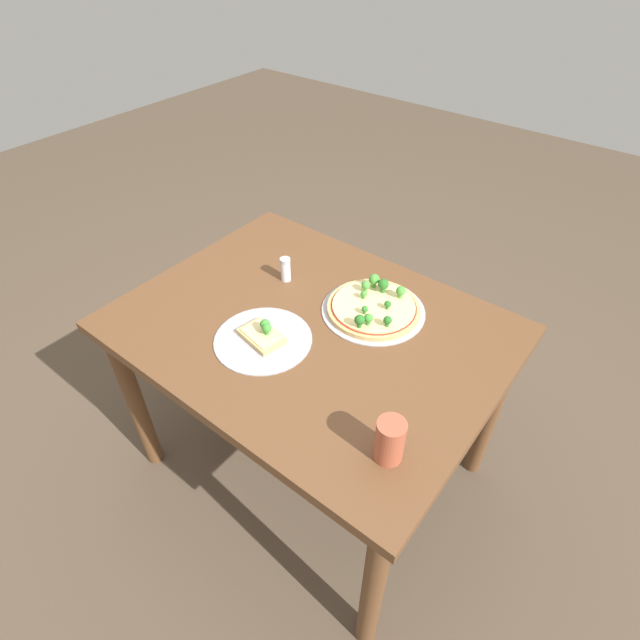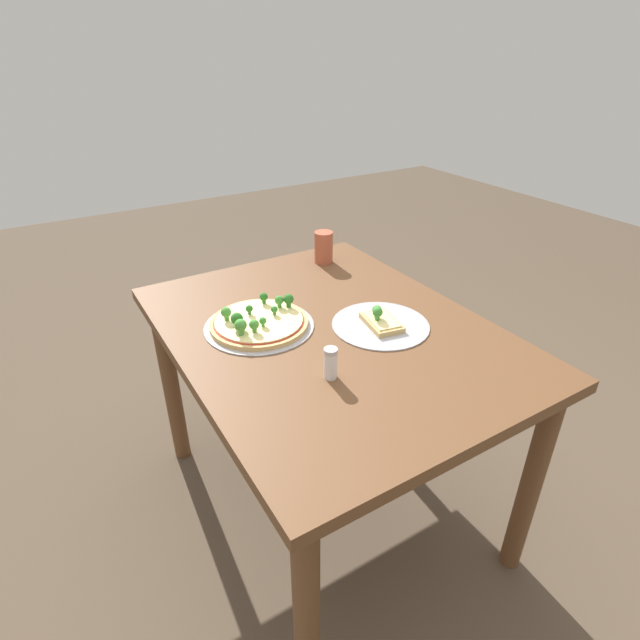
{
  "view_description": "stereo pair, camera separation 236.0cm",
  "coord_description": "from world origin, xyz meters",
  "px_view_note": "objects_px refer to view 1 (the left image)",
  "views": [
    {
      "loc": [
        0.71,
        -0.86,
        1.73
      ],
      "look_at": [
        0.02,
        0.02,
        0.75
      ],
      "focal_mm": 28.0,
      "sensor_mm": 36.0,
      "label": 1
    },
    {
      "loc": [
        -1.06,
        0.67,
        1.46
      ],
      "look_at": [
        0.02,
        0.02,
        0.75
      ],
      "focal_mm": 28.0,
      "sensor_mm": 36.0,
      "label": 2
    }
  ],
  "objects_px": {
    "dining_table": "(311,348)",
    "drinking_cup": "(390,440)",
    "pizza_tray_slice": "(263,337)",
    "condiment_shaker": "(286,269)",
    "pizza_tray_whole": "(374,307)"
  },
  "relations": [
    {
      "from": "dining_table",
      "to": "pizza_tray_slice",
      "type": "distance_m",
      "value": 0.19
    },
    {
      "from": "dining_table",
      "to": "pizza_tray_whole",
      "type": "relative_size",
      "value": 3.51
    },
    {
      "from": "pizza_tray_whole",
      "to": "dining_table",
      "type": "bearing_deg",
      "value": -123.55
    },
    {
      "from": "pizza_tray_slice",
      "to": "drinking_cup",
      "type": "bearing_deg",
      "value": -12.36
    },
    {
      "from": "dining_table",
      "to": "condiment_shaker",
      "type": "xyz_separation_m",
      "value": [
        -0.21,
        0.13,
        0.14
      ]
    },
    {
      "from": "dining_table",
      "to": "drinking_cup",
      "type": "relative_size",
      "value": 9.55
    },
    {
      "from": "drinking_cup",
      "to": "dining_table",
      "type": "bearing_deg",
      "value": 150.26
    },
    {
      "from": "pizza_tray_slice",
      "to": "condiment_shaker",
      "type": "xyz_separation_m",
      "value": [
        -0.14,
        0.26,
        0.03
      ]
    },
    {
      "from": "drinking_cup",
      "to": "pizza_tray_whole",
      "type": "bearing_deg",
      "value": 127.06
    },
    {
      "from": "dining_table",
      "to": "condiment_shaker",
      "type": "distance_m",
      "value": 0.28
    },
    {
      "from": "pizza_tray_whole",
      "to": "pizza_tray_slice",
      "type": "bearing_deg",
      "value": -120.41
    },
    {
      "from": "pizza_tray_whole",
      "to": "pizza_tray_slice",
      "type": "relative_size",
      "value": 1.12
    },
    {
      "from": "pizza_tray_whole",
      "to": "condiment_shaker",
      "type": "xyz_separation_m",
      "value": [
        -0.32,
        -0.05,
        0.03
      ]
    },
    {
      "from": "dining_table",
      "to": "drinking_cup",
      "type": "bearing_deg",
      "value": -29.74
    },
    {
      "from": "pizza_tray_slice",
      "to": "drinking_cup",
      "type": "height_order",
      "value": "drinking_cup"
    }
  ]
}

